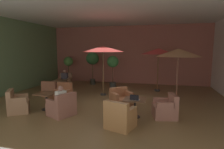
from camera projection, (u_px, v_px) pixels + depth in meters
The scene contains 25 objects.
ground_plane at pixel (110, 100), 8.78m from camera, with size 11.25×9.55×0.02m, color brown.
wall_back_brick at pixel (127, 55), 13.04m from camera, with size 11.25×0.08×4.06m, color #A45D4E.
wall_left_accent at pixel (10, 57), 9.88m from camera, with size 0.08×9.55×4.06m, color #5D794E.
ceiling_slab at pixel (109, 12), 8.22m from camera, with size 11.25×9.55×0.06m, color silver.
cafe_table_front_left at pixel (135, 103), 6.50m from camera, with size 0.76×0.76×0.67m.
armchair_front_left_north at pixel (165, 109), 6.49m from camera, with size 0.91×0.91×0.84m.
armchair_front_left_east at pixel (121, 101), 7.50m from camera, with size 1.05×1.04×0.83m.
armchair_front_left_south at pixel (120, 118), 5.60m from camera, with size 0.98×0.95×0.89m.
cafe_table_front_right at pixel (60, 82), 10.51m from camera, with size 0.72×0.72×0.67m.
armchair_front_right_north at pixel (65, 83), 11.56m from camera, with size 0.91×0.92×0.91m.
armchair_front_right_east at pixel (51, 90), 9.54m from camera, with size 0.81×0.79×0.80m.
cafe_table_mid_center at pixel (46, 97), 7.33m from camera, with size 0.81×0.81×0.67m.
armchair_mid_center_north at pixel (18, 104), 7.01m from camera, with size 1.02×1.04×0.90m.
armchair_mid_center_east at pixel (62, 107), 6.69m from camera, with size 1.07×1.08×0.86m.
armchair_mid_center_south at pixel (62, 96), 8.34m from camera, with size 0.78×0.84×0.90m.
patio_umbrella_tall_red at pixel (103, 49), 9.42m from camera, with size 2.16×2.16×2.59m.
patio_umbrella_center_beige at pixel (158, 52), 10.44m from camera, with size 1.97×1.97×2.48m.
patio_umbrella_near_wall at pixel (178, 53), 8.01m from camera, with size 1.95×1.95×2.45m.
potted_tree_left_corner at pixel (68, 65), 12.97m from camera, with size 0.66×0.66×1.91m.
potted_tree_mid_left at pixel (113, 65), 11.44m from camera, with size 0.73×0.73×2.02m.
potted_tree_mid_right at pixel (93, 60), 12.51m from camera, with size 0.87×0.87×2.25m.
patron_blue_shirt at pixel (65, 76), 11.46m from camera, with size 0.42×0.31×0.68m.
patron_by_window at pixel (61, 96), 6.66m from camera, with size 0.36×0.41×0.64m.
iced_drink_cup at pixel (138, 98), 6.36m from camera, with size 0.08×0.08×0.11m, color white.
open_laptop at pixel (135, 99), 6.31m from camera, with size 0.33×0.26×0.20m.
Camera 1 is at (2.24, -8.23, 2.40)m, focal length 29.33 mm.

